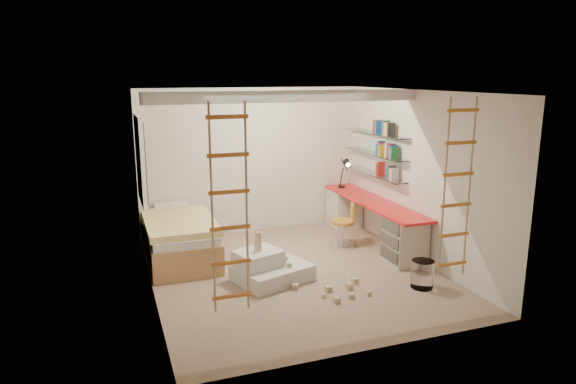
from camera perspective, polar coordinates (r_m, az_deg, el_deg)
name	(u,v)px	position (r m, az deg, el deg)	size (l,w,h in m)	color
floor	(295,273)	(7.54, 0.78, -9.03)	(4.50, 4.50, 0.00)	#977D61
ceiling_beam	(288,97)	(7.28, 0.00, 10.56)	(4.00, 0.18, 0.16)	white
window_frame	(140,160)	(8.16, -16.10, 3.47)	(0.06, 1.15, 1.35)	white
window_blind	(143,160)	(8.16, -15.82, 3.49)	(0.02, 1.00, 1.20)	#4C2D1E
rope_ladder_left	(230,210)	(5.10, -6.51, -2.01)	(0.41, 0.04, 2.13)	orange
rope_ladder_right	(457,190)	(6.27, 18.27, 0.23)	(0.41, 0.04, 2.13)	orange
waste_bin	(422,274)	(7.24, 14.72, -8.82)	(0.31, 0.31, 0.38)	white
desk	(372,220)	(8.84, 9.29, -3.10)	(0.56, 2.80, 0.75)	red
shelves	(374,154)	(8.91, 9.58, 4.23)	(0.25, 1.80, 0.71)	white
bed	(179,238)	(8.22, -12.02, -5.00)	(1.02, 2.00, 0.69)	#AD7F51
task_lamp	(345,168)	(9.48, 6.41, 2.63)	(0.14, 0.36, 0.57)	black
swivel_chair	(344,231)	(8.62, 6.24, -4.33)	(0.56, 0.56, 0.74)	#C37E25
play_platform	(268,268)	(7.26, -2.20, -8.49)	(1.17, 1.03, 0.44)	silver
toy_blocks	(309,274)	(6.99, 2.31, -9.14)	(1.34, 1.17, 0.71)	#CCB284
books	(375,146)	(8.89, 9.61, 5.11)	(0.14, 0.70, 0.92)	white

